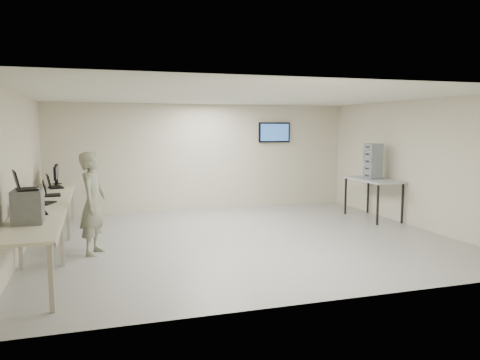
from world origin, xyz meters
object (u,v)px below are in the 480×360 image
object	(u,v)px
soldier	(93,203)
side_table	(373,182)
equipment_box	(28,207)
workbench	(46,207)

from	to	relation	value
soldier	side_table	distance (m)	6.54
equipment_box	soldier	size ratio (longest dim) A/B	0.26
workbench	soldier	world-z (taller)	soldier
equipment_box	soldier	bearing A→B (deg)	61.18
equipment_box	side_table	xyz separation A→B (m)	(7.25, 2.82, -0.23)
workbench	equipment_box	distance (m)	1.83
workbench	equipment_box	world-z (taller)	equipment_box
equipment_box	workbench	bearing A→B (deg)	88.03
workbench	equipment_box	size ratio (longest dim) A/B	13.10
workbench	side_table	distance (m)	7.26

